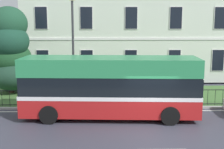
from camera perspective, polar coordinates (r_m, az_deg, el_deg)
ground_plane at (r=15.59m, az=7.38°, el=-9.46°), size 60.00×56.00×0.18m
georgian_townhouse at (r=29.14m, az=2.95°, el=13.41°), size 18.31×8.91×13.55m
iron_verge_railing at (r=18.45m, az=5.21°, el=-4.30°), size 18.40×0.04×0.97m
evergreen_tree at (r=22.49m, az=-18.46°, el=3.91°), size 3.33×3.25×6.07m
single_decker_bus at (r=16.22m, az=-0.35°, el=-2.25°), size 9.43×2.93×3.28m
street_lamp_post at (r=19.00m, az=-7.33°, el=6.15°), size 0.36×0.24×6.62m
litter_bin at (r=19.29m, az=-1.88°, el=-3.58°), size 0.48×0.48×1.04m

